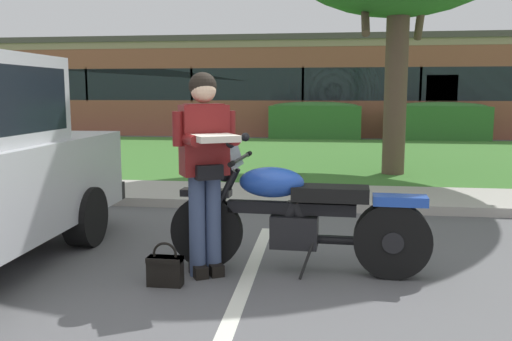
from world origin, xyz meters
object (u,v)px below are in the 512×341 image
Objects in this scene: handbag at (165,268)px; brick_building at (310,87)px; rider_person at (205,158)px; hedge_center_left at (439,121)px; motorcycle at (306,217)px; hedge_left at (315,120)px.

brick_building is at bearing 89.22° from handbag.
hedge_center_left is (4.36, 13.41, -0.36)m from rider_person.
hedge_center_left is (4.62, 13.71, 0.51)m from handbag.
motorcycle reaches higher than hedge_left.
hedge_center_left is at bearing 0.00° from hedge_left.
motorcycle is 19.90m from brick_building.
brick_building is (0.01, 20.04, 0.74)m from rider_person.
hedge_center_left is at bearing 71.37° from handbag.
rider_person reaches higher than hedge_left.
hedge_left is 0.97× the size of hedge_center_left.
hedge_left is at bearing -86.14° from brick_building.
hedge_left and hedge_center_left have the same top height.
hedge_left is 3.90m from hedge_center_left.
hedge_left is 0.13× the size of brick_building.
brick_building is (0.28, 20.34, 1.60)m from handbag.
hedge_center_left is (3.90, 0.00, 0.00)m from hedge_left.
hedge_center_left is at bearing 72.00° from rider_person.
hedge_center_left is at bearing 75.07° from motorcycle.
hedge_left is at bearing 88.05° from rider_person.
handbag is at bearing -90.78° from brick_building.
handbag is 0.02× the size of brick_building.
motorcycle reaches higher than hedge_center_left.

